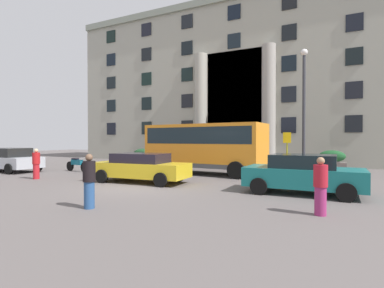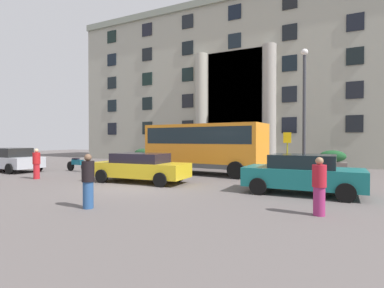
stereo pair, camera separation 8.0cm
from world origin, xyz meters
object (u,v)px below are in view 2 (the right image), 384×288
(parked_compact_extra, at_px, (302,174))
(pedestrian_man_red_shirt, at_px, (37,164))
(parked_hatchback_near, at_px, (10,159))
(motorcycle_near_kerb, at_px, (126,167))
(scooter_by_planter, at_px, (77,164))
(hedge_planter_entrance_left, at_px, (217,156))
(hedge_planter_east, at_px, (143,156))
(pedestrian_woman_dark_dress, at_px, (88,181))
(bus_stop_sign, at_px, (287,148))
(pedestrian_child_trailing, at_px, (319,186))
(white_taxi_kerbside, at_px, (140,167))
(hedge_planter_west, at_px, (333,161))
(lamppost_plaza_centre, at_px, (304,101))
(orange_minibus, at_px, (205,145))

(parked_compact_extra, height_order, pedestrian_man_red_shirt, pedestrian_man_red_shirt)
(parked_hatchback_near, relative_size, motorcycle_near_kerb, 2.08)
(scooter_by_planter, bearing_deg, hedge_planter_entrance_left, 54.71)
(hedge_planter_east, bearing_deg, pedestrian_woman_dark_dress, -59.74)
(bus_stop_sign, relative_size, hedge_planter_east, 1.32)
(scooter_by_planter, bearing_deg, pedestrian_child_trailing, -11.78)
(parked_compact_extra, bearing_deg, white_taxi_kerbside, -177.31)
(pedestrian_woman_dark_dress, bearing_deg, pedestrian_child_trailing, -102.43)
(hedge_planter_entrance_left, relative_size, pedestrian_woman_dark_dress, 1.15)
(parked_compact_extra, relative_size, parked_hatchback_near, 0.96)
(motorcycle_near_kerb, bearing_deg, hedge_planter_west, 30.07)
(bus_stop_sign, xyz_separation_m, parked_compact_extra, (1.41, -5.83, -0.75))
(parked_compact_extra, xyz_separation_m, scooter_by_planter, (-13.58, 1.86, -0.29))
(hedge_planter_entrance_left, bearing_deg, parked_hatchback_near, -138.56)
(pedestrian_man_red_shirt, xyz_separation_m, lamppost_plaza_centre, (11.99, 8.53, 3.51))
(lamppost_plaza_centre, bearing_deg, hedge_planter_east, 170.67)
(bus_stop_sign, bearing_deg, pedestrian_man_red_shirt, -146.31)
(hedge_planter_west, relative_size, pedestrian_child_trailing, 1.07)
(orange_minibus, height_order, lamppost_plaza_centre, lamppost_plaza_centre)
(parked_compact_extra, distance_m, motorcycle_near_kerb, 9.74)
(hedge_planter_east, bearing_deg, parked_hatchback_near, -111.73)
(white_taxi_kerbside, relative_size, scooter_by_planter, 2.28)
(scooter_by_planter, xyz_separation_m, pedestrian_child_trailing, (14.31, -4.94, 0.31))
(hedge_planter_entrance_left, xyz_separation_m, motorcycle_near_kerb, (-2.63, -7.38, -0.28))
(hedge_planter_east, height_order, hedge_planter_entrance_left, hedge_planter_entrance_left)
(hedge_planter_east, bearing_deg, lamppost_plaza_centre, -9.33)
(parked_compact_extra, bearing_deg, hedge_planter_west, 85.35)
(bus_stop_sign, relative_size, pedestrian_man_red_shirt, 1.56)
(bus_stop_sign, height_order, parked_hatchback_near, bus_stop_sign)
(bus_stop_sign, bearing_deg, hedge_planter_entrance_left, 149.71)
(bus_stop_sign, relative_size, lamppost_plaza_centre, 0.33)
(white_taxi_kerbside, relative_size, lamppost_plaza_centre, 0.63)
(orange_minibus, height_order, hedge_planter_east, orange_minibus)
(parked_compact_extra, bearing_deg, bus_stop_sign, 104.28)
(hedge_planter_entrance_left, distance_m, pedestrian_man_red_shirt, 12.11)
(white_taxi_kerbside, height_order, motorcycle_near_kerb, white_taxi_kerbside)
(white_taxi_kerbside, height_order, lamppost_plaza_centre, lamppost_plaza_centre)
(white_taxi_kerbside, bearing_deg, hedge_planter_west, 46.81)
(hedge_planter_east, xyz_separation_m, motorcycle_near_kerb, (4.09, -7.34, -0.13))
(bus_stop_sign, xyz_separation_m, pedestrian_woman_dark_dress, (-3.96, -11.04, -0.70))
(pedestrian_woman_dark_dress, bearing_deg, scooter_by_planter, 17.74)
(pedestrian_woman_dark_dress, bearing_deg, motorcycle_near_kerb, -0.13)
(bus_stop_sign, relative_size, pedestrian_woman_dark_dress, 1.51)
(motorcycle_near_kerb, bearing_deg, parked_hatchback_near, -172.97)
(white_taxi_kerbside, bearing_deg, motorcycle_near_kerb, 138.41)
(scooter_by_planter, relative_size, motorcycle_near_kerb, 0.97)
(parked_compact_extra, distance_m, scooter_by_planter, 13.71)
(pedestrian_woman_dark_dress, xyz_separation_m, lamppost_plaza_centre, (4.75, 12.10, 3.48))
(pedestrian_man_red_shirt, distance_m, pedestrian_child_trailing, 13.42)
(hedge_planter_east, distance_m, white_taxi_kerbside, 11.36)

